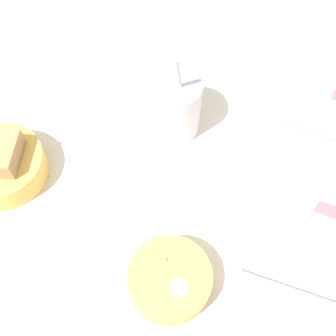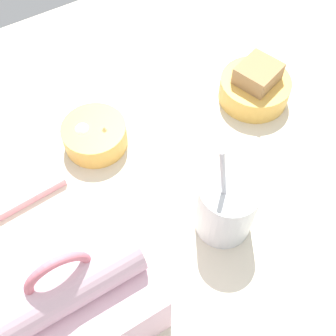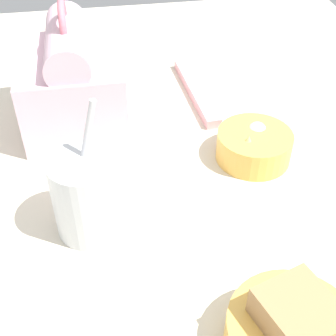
# 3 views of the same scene
# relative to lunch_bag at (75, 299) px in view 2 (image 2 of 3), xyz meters

# --- Properties ---
(desk_surface) EXTENTS (1.40, 1.10, 0.02)m
(desk_surface) POSITION_rel_lunch_bag_xyz_m (-0.23, -0.07, -0.08)
(desk_surface) COLOR beige
(desk_surface) RESTS_ON ground
(lunch_bag) EXTENTS (0.18, 0.15, 0.19)m
(lunch_bag) POSITION_rel_lunch_bag_xyz_m (0.00, 0.00, 0.00)
(lunch_bag) COLOR beige
(lunch_bag) RESTS_ON desk_surface
(soup_cup) EXTENTS (0.08, 0.08, 0.17)m
(soup_cup) POSITION_rel_lunch_bag_xyz_m (-0.23, -0.01, -0.02)
(soup_cup) COLOR silver
(soup_cup) RESTS_ON desk_surface
(bento_bowl_sandwich) EXTENTS (0.12, 0.12, 0.08)m
(bento_bowl_sandwich) POSITION_rel_lunch_bag_xyz_m (-0.43, -0.19, -0.04)
(bento_bowl_sandwich) COLOR #EAB24C
(bento_bowl_sandwich) RESTS_ON desk_surface
(bento_bowl_snacks) EXTENTS (0.11, 0.11, 0.05)m
(bento_bowl_snacks) POSITION_rel_lunch_bag_xyz_m (-0.14, -0.25, -0.05)
(bento_bowl_snacks) COLOR #EAB24C
(bento_bowl_snacks) RESTS_ON desk_surface
(chopstick_case) EXTENTS (0.21, 0.04, 0.02)m
(chopstick_case) POSITION_rel_lunch_bag_xyz_m (0.04, -0.20, -0.06)
(chopstick_case) COLOR pink
(chopstick_case) RESTS_ON desk_surface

